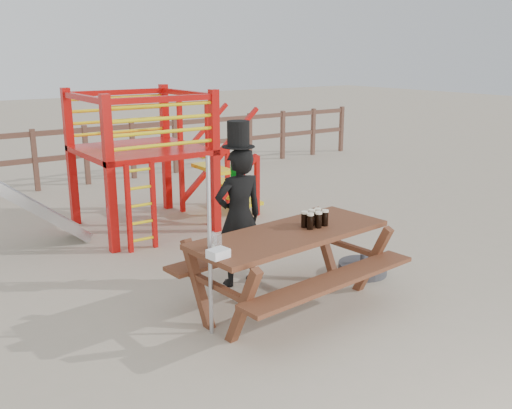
# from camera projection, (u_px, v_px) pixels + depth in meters

# --- Properties ---
(ground) EXTENTS (60.00, 60.00, 0.00)m
(ground) POSITION_uv_depth(u_px,v_px,m) (274.00, 316.00, 5.82)
(ground) COLOR tan
(ground) RESTS_ON ground
(back_fence) EXTENTS (15.09, 0.09, 1.20)m
(back_fence) POSITION_uv_depth(u_px,v_px,m) (61.00, 151.00, 11.17)
(back_fence) COLOR brown
(back_fence) RESTS_ON ground
(playground_fort) EXTENTS (4.71, 1.84, 2.10)m
(playground_fort) POSITION_uv_depth(u_px,v_px,m) (137.00, 159.00, 8.44)
(playground_fort) COLOR red
(playground_fort) RESTS_ON ground
(picnic_table) EXTENTS (2.28, 1.68, 0.83)m
(picnic_table) POSITION_uv_depth(u_px,v_px,m) (290.00, 260.00, 5.90)
(picnic_table) COLOR brown
(picnic_table) RESTS_ON ground
(man_with_hat) EXTENTS (0.62, 0.44, 1.89)m
(man_with_hat) POSITION_uv_depth(u_px,v_px,m) (239.00, 213.00, 6.43)
(man_with_hat) COLOR black
(man_with_hat) RESTS_ON ground
(metal_pole) EXTENTS (0.04, 0.04, 1.72)m
(metal_pole) POSITION_uv_depth(u_px,v_px,m) (210.00, 248.00, 5.25)
(metal_pole) COLOR #B2B2B7
(metal_pole) RESTS_ON ground
(parasol_base) EXTENTS (0.59, 0.59, 0.25)m
(parasol_base) POSITION_uv_depth(u_px,v_px,m) (363.00, 268.00, 6.92)
(parasol_base) COLOR #36373B
(parasol_base) RESTS_ON ground
(paper_bag) EXTENTS (0.20, 0.17, 0.08)m
(paper_bag) POSITION_uv_depth(u_px,v_px,m) (218.00, 253.00, 5.08)
(paper_bag) COLOR white
(paper_bag) RESTS_ON picnic_table
(stout_pints) EXTENTS (0.29, 0.18, 0.17)m
(stout_pints) POSITION_uv_depth(u_px,v_px,m) (315.00, 219.00, 5.98)
(stout_pints) COLOR black
(stout_pints) RESTS_ON picnic_table
(empty_glasses) EXTENTS (0.09, 0.18, 0.15)m
(empty_glasses) POSITION_uv_depth(u_px,v_px,m) (214.00, 242.00, 5.30)
(empty_glasses) COLOR silver
(empty_glasses) RESTS_ON picnic_table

